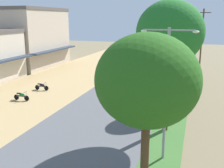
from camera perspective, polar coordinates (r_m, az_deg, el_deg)
The scene contains 13 objects.
shophouse_far at distance 48.86m, azimuth -16.46°, elevation 9.50°, with size 8.42×13.26×10.10m.
parked_motorbike_fifth at distance 29.16m, azimuth -18.81°, elevation -2.39°, with size 1.80×0.54×0.94m.
parked_motorbike_sixth at distance 32.58m, azimuth -14.80°, elevation -0.42°, with size 1.80×0.54×0.94m.
median_tree_nearest at distance 10.68m, azimuth 7.55°, elevation 0.59°, with size 4.23×4.23×7.83m.
median_tree_second at distance 19.42m, azimuth 12.30°, elevation 10.64°, with size 4.77×4.77×9.61m.
median_tree_third at distance 25.63m, azimuth 14.50°, elevation 7.89°, with size 3.00×3.00×7.78m.
median_tree_fourth at distance 36.16m, azimuth 15.79°, elevation 10.69°, with size 3.82×3.82×8.75m.
streetlamp_near at distance 15.58m, azimuth 11.57°, elevation -0.51°, with size 3.16×0.20×7.84m.
streetlamp_mid at distance 28.94m, azimuth 14.67°, elevation 5.65°, with size 3.16×0.20×7.55m.
streetlamp_far at distance 55.47m, azimuth 16.43°, elevation 9.50°, with size 3.16×0.20×7.89m.
utility_pole_near at distance 37.32m, azimuth 18.56°, elevation 8.00°, with size 1.80×0.20×9.56m.
car_sedan_silver at distance 38.92m, azimuth 1.65°, elevation 2.64°, with size 1.10×2.26×1.19m.
motorbike_ahead_fourth at distance 33.48m, azimuth 0.16°, elevation 0.47°, with size 0.54×1.80×0.94m.
Camera 1 is at (7.36, -2.58, 8.40)m, focal length 42.67 mm.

